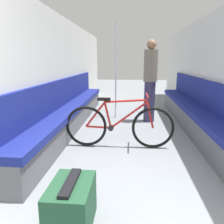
% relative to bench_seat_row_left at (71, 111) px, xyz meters
% --- Properties ---
extents(wall_left, '(0.10, 9.75, 2.25)m').
position_rel_bench_seat_row_left_xyz_m(wall_left, '(-0.23, -0.05, 0.79)').
color(wall_left, silver).
rests_on(wall_left, ground).
extents(wall_right, '(0.10, 9.75, 2.25)m').
position_rel_bench_seat_row_left_xyz_m(wall_right, '(2.75, -0.05, 0.79)').
color(wall_right, silver).
rests_on(wall_right, ground).
extents(bench_seat_row_left, '(0.41, 5.08, 1.01)m').
position_rel_bench_seat_row_left_xyz_m(bench_seat_row_left, '(0.00, 0.00, 0.00)').
color(bench_seat_row_left, '#5B5B60').
rests_on(bench_seat_row_left, ground).
extents(bench_seat_row_right, '(0.41, 5.08, 1.01)m').
position_rel_bench_seat_row_left_xyz_m(bench_seat_row_right, '(2.52, 0.00, 0.00)').
color(bench_seat_row_right, '#5B5B60').
rests_on(bench_seat_row_right, ground).
extents(bicycle, '(1.73, 0.46, 0.86)m').
position_rel_bench_seat_row_left_xyz_m(bicycle, '(1.06, -1.00, 0.02)').
color(bicycle, black).
rests_on(bicycle, ground).
extents(grab_pole_near, '(0.08, 0.08, 2.23)m').
position_rel_bench_seat_row_left_xyz_m(grab_pole_near, '(0.87, 0.92, 0.75)').
color(grab_pole_near, gray).
rests_on(grab_pole_near, ground).
extents(passenger_standing, '(0.30, 0.30, 1.81)m').
position_rel_bench_seat_row_left_xyz_m(passenger_standing, '(1.66, 0.60, 0.60)').
color(passenger_standing, '#332D4C').
rests_on(passenger_standing, ground).
extents(luggage_bag, '(0.34, 0.49, 0.42)m').
position_rel_bench_seat_row_left_xyz_m(luggage_bag, '(0.76, -2.78, -0.14)').
color(luggage_bag, '#1E472D').
rests_on(luggage_bag, ground).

